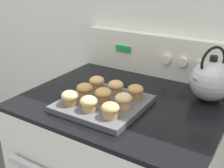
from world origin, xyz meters
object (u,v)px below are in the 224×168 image
at_px(muffin_r0_c1, 89,103).
at_px(muffin_r1_c1, 103,95).
at_px(muffin_r2_c0, 97,82).
at_px(muffin_r0_c0, 70,97).
at_px(muffin_r1_c2, 123,100).
at_px(tea_kettle, 210,80).
at_px(muffin_r0_c2, 110,110).
at_px(muffin_r2_c1, 116,87).
at_px(muffin_pan, 103,104).
at_px(muffin_r2_c2, 135,91).
at_px(muffin_r1_c0, 85,90).

distance_m(muffin_r0_c1, muffin_r1_c1, 0.09).
bearing_deg(muffin_r2_c0, muffin_r1_c1, -44.13).
xyz_separation_m(muffin_r0_c0, muffin_r1_c2, (0.18, 0.09, 0.00)).
relative_size(muffin_r0_c0, tea_kettle, 0.28).
relative_size(muffin_r0_c2, tea_kettle, 0.28).
height_order(muffin_r0_c1, muffin_r2_c1, same).
bearing_deg(muffin_pan, muffin_r1_c2, -1.55).
xyz_separation_m(muffin_pan, muffin_r2_c2, (0.09, 0.09, 0.04)).
bearing_deg(muffin_r1_c0, muffin_r0_c0, -92.18).
relative_size(muffin_r1_c0, muffin_r2_c1, 1.00).
bearing_deg(muffin_r0_c2, muffin_r2_c1, 116.00).
relative_size(muffin_r0_c0, muffin_r0_c2, 1.00).
distance_m(muffin_r0_c2, muffin_r2_c2, 0.18).
bearing_deg(muffin_r0_c0, muffin_r0_c2, -0.88).
height_order(muffin_pan, muffin_r1_c1, muffin_r1_c1).
bearing_deg(muffin_r2_c1, muffin_r0_c0, -117.46).
relative_size(muffin_pan, muffin_r1_c1, 4.83).
bearing_deg(muffin_pan, muffin_r0_c1, -91.65).
bearing_deg(muffin_r2_c0, muffin_r1_c0, -88.00).
height_order(muffin_r1_c0, muffin_r1_c2, same).
bearing_deg(muffin_r2_c0, muffin_r0_c0, -90.05).
bearing_deg(muffin_r1_c1, muffin_pan, 124.43).
relative_size(muffin_r1_c2, muffin_r2_c1, 1.00).
bearing_deg(muffin_pan, muffin_r1_c0, -178.37).
bearing_deg(tea_kettle, muffin_r0_c0, -139.00).
distance_m(muffin_r0_c2, muffin_r1_c1, 0.13).
distance_m(muffin_r0_c0, muffin_r1_c0, 0.09).
bearing_deg(muffin_r2_c0, tea_kettle, 24.16).
height_order(muffin_r0_c1, muffin_r2_c0, same).
distance_m(muffin_pan, muffin_r2_c2, 0.13).
height_order(muffin_pan, muffin_r2_c0, muffin_r2_c0).
height_order(muffin_r2_c1, tea_kettle, tea_kettle).
distance_m(muffin_r1_c0, muffin_r2_c0, 0.09).
distance_m(muffin_pan, muffin_r1_c0, 0.10).
distance_m(muffin_r1_c1, muffin_r2_c1, 0.09).
height_order(muffin_r0_c2, muffin_r2_c1, same).
relative_size(muffin_r0_c2, muffin_r2_c0, 1.00).
bearing_deg(muffin_r2_c1, muffin_r1_c0, -134.31).
bearing_deg(muffin_r0_c1, muffin_r0_c2, -1.47).
xyz_separation_m(muffin_r0_c0, muffin_r1_c0, (0.00, 0.09, 0.00)).
distance_m(muffin_r0_c1, muffin_r2_c0, 0.20).
height_order(muffin_pan, muffin_r2_c1, muffin_r2_c1).
bearing_deg(muffin_r2_c0, muffin_r1_c2, -26.38).
relative_size(muffin_r0_c1, muffin_r1_c2, 1.00).
distance_m(muffin_pan, muffin_r1_c1, 0.04).
bearing_deg(muffin_r2_c0, muffin_pan, -43.95).
bearing_deg(muffin_r2_c1, muffin_r2_c2, 2.07).
relative_size(muffin_r1_c2, muffin_r2_c0, 1.00).
bearing_deg(muffin_r0_c0, muffin_r1_c2, 25.53).
xyz_separation_m(muffin_r0_c1, muffin_r2_c1, (0.00, 0.18, 0.00)).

